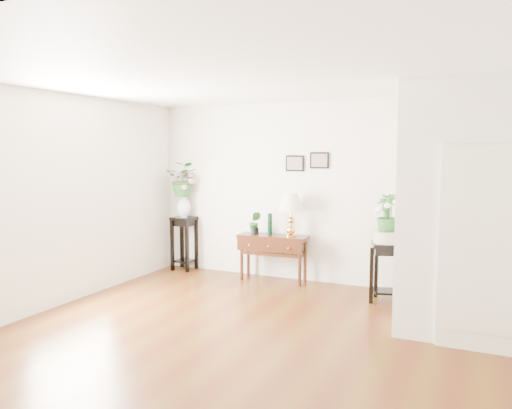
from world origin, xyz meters
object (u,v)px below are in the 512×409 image
Objects in this scene: table_lamp at (291,214)px; plant_stand_b at (386,272)px; console_table at (273,258)px; plant_stand_a at (184,243)px.

table_lamp reaches higher than plant_stand_b.
console_table is 0.77m from table_lamp.
plant_stand_a is 1.13× the size of plant_stand_b.
table_lamp reaches higher than console_table.
plant_stand_a reaches higher than plant_stand_b.
console_table is 1.36× the size of plant_stand_b.
table_lamp is (0.29, 0.00, 0.72)m from console_table.
plant_stand_b is (1.81, -0.37, 0.04)m from console_table.
plant_stand_a is (-1.69, 0.08, 0.09)m from console_table.
console_table is 1.20× the size of plant_stand_a.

